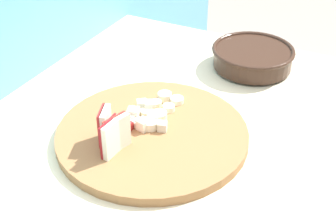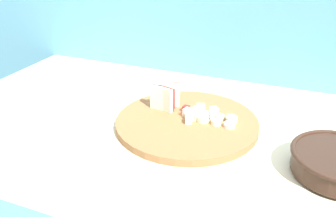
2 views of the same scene
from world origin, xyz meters
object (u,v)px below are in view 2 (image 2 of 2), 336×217
at_px(apple_dice_pile, 200,113).
at_px(banana_slice_rows, 210,118).
at_px(apple_wedge_fan, 166,97).
at_px(cutting_board, 187,123).

height_order(apple_dice_pile, banana_slice_rows, apple_dice_pile).
xyz_separation_m(apple_wedge_fan, banana_slice_rows, (0.13, -0.02, -0.02)).
bearing_deg(banana_slice_rows, apple_dice_pile, 156.84).
bearing_deg(cutting_board, apple_wedge_fan, 151.98).
relative_size(cutting_board, apple_dice_pile, 3.65).
height_order(cutting_board, apple_wedge_fan, apple_wedge_fan).
relative_size(apple_wedge_fan, banana_slice_rows, 0.52).
distance_m(cutting_board, apple_wedge_fan, 0.09).
relative_size(cutting_board, apple_wedge_fan, 5.20).
xyz_separation_m(apple_wedge_fan, apple_dice_pile, (0.10, -0.01, -0.02)).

